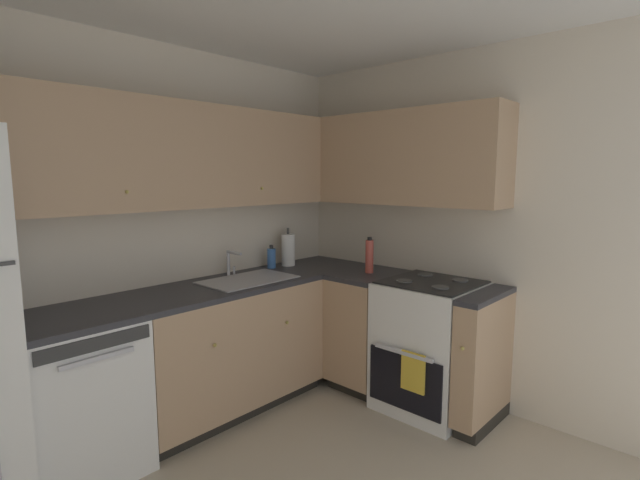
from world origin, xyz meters
TOP-DOWN VIEW (x-y plane):
  - wall_back at (0.00, 1.56)m, footprint 3.55×0.05m
  - wall_right at (1.75, 0.00)m, footprint 0.05×3.16m
  - dishwasher at (-0.53, 1.23)m, footprint 0.60×0.63m
  - lower_cabinets_back at (0.45, 1.23)m, footprint 1.35×0.62m
  - countertop_back at (0.44, 1.23)m, footprint 2.56×0.60m
  - lower_cabinets_right at (1.43, 0.47)m, footprint 0.62×1.21m
  - countertop_right at (1.42, 0.47)m, footprint 0.60×1.21m
  - oven_range at (1.44, 0.20)m, footprint 0.68×0.62m
  - upper_cabinets_back at (0.28, 1.37)m, footprint 2.24×0.34m
  - upper_cabinets_right at (1.56, 0.65)m, footprint 0.32×1.76m
  - sink at (0.63, 1.20)m, footprint 0.65×0.40m
  - faucet at (0.64, 1.41)m, footprint 0.07×0.16m
  - soap_bottle at (1.04, 1.41)m, footprint 0.07×0.07m
  - paper_towel_roll at (1.21, 1.39)m, footprint 0.11×0.11m
  - oil_bottle at (1.42, 0.72)m, footprint 0.06×0.06m

SIDE VIEW (x-z plane):
  - dishwasher at x=-0.53m, z-range 0.00..0.87m
  - lower_cabinets_back at x=0.45m, z-range 0.00..0.87m
  - lower_cabinets_right at x=1.43m, z-range 0.00..0.87m
  - oven_range at x=1.44m, z-range -0.07..0.99m
  - sink at x=0.63m, z-range 0.81..0.91m
  - countertop_back at x=0.44m, z-range 0.87..0.90m
  - countertop_right at x=1.42m, z-range 0.87..0.90m
  - soap_bottle at x=1.04m, z-range 0.89..1.08m
  - faucet at x=0.64m, z-range 0.92..1.11m
  - oil_bottle at x=1.42m, z-range 0.89..1.17m
  - paper_towel_roll at x=1.21m, z-range 0.87..1.19m
  - wall_back at x=0.00m, z-range 0.00..2.50m
  - wall_right at x=1.75m, z-range 0.00..2.50m
  - upper_cabinets_back at x=0.28m, z-range 1.43..2.10m
  - upper_cabinets_right at x=1.56m, z-range 1.43..2.10m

